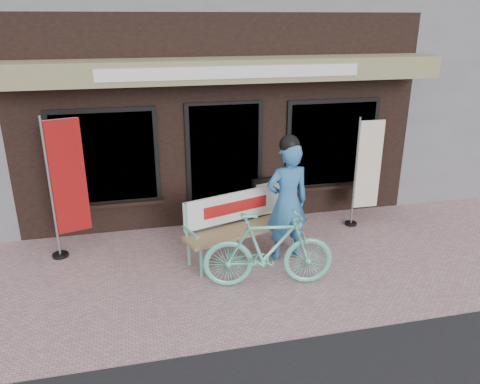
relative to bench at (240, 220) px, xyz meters
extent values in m
plane|color=#C3959A|center=(0.03, -0.70, -0.59)|extent=(70.00, 70.00, 0.00)
cube|color=black|center=(0.03, 4.30, 1.21)|extent=(7.00, 6.00, 3.60)
cube|color=gray|center=(0.03, 0.95, 2.16)|extent=(7.00, 0.80, 0.35)
cube|color=white|center=(0.03, 0.54, 2.16)|extent=(4.00, 0.02, 0.18)
cube|color=black|center=(0.03, 1.28, 0.51)|extent=(1.20, 0.06, 2.10)
cube|color=black|center=(0.03, 1.27, 0.51)|extent=(1.35, 0.04, 2.20)
cube|color=black|center=(-1.97, 1.28, 0.76)|extent=(1.60, 0.06, 1.50)
cube|color=black|center=(2.03, 1.28, 0.76)|extent=(1.60, 0.06, 1.50)
cube|color=black|center=(-1.97, 1.27, 0.76)|extent=(1.75, 0.04, 1.65)
cube|color=black|center=(2.03, 1.27, 0.76)|extent=(1.75, 0.04, 1.65)
cube|color=black|center=(-1.97, 1.22, -0.04)|extent=(1.80, 0.18, 0.06)
cube|color=black|center=(2.03, 1.22, -0.04)|extent=(1.80, 0.18, 0.06)
cube|color=#59595B|center=(0.03, 1.05, -0.51)|extent=(1.30, 0.45, 0.15)
cylinder|color=#67C9AF|center=(-0.69, -0.54, -0.37)|extent=(0.06, 0.06, 0.43)
cylinder|color=#67C9AF|center=(-0.82, -0.15, -0.37)|extent=(0.06, 0.06, 0.43)
cylinder|color=#67C9AF|center=(0.88, -0.03, -0.37)|extent=(0.06, 0.06, 0.43)
cylinder|color=#67C9AF|center=(0.75, 0.36, -0.37)|extent=(0.06, 0.06, 0.43)
cube|color=#A08357|center=(0.03, -0.09, -0.13)|extent=(1.91, 1.01, 0.05)
cylinder|color=#67C9AF|center=(-0.84, -0.16, 0.13)|extent=(0.06, 0.06, 0.57)
cylinder|color=#67C9AF|center=(0.77, 0.36, 0.13)|extent=(0.06, 0.06, 0.57)
cube|color=white|center=(-0.04, 0.12, 0.18)|extent=(1.68, 0.58, 0.46)
cube|color=#B21414|center=(-0.03, 0.10, 0.18)|extent=(1.06, 0.35, 0.19)
cylinder|color=#67C9AF|center=(-0.80, -0.36, 0.05)|extent=(0.18, 0.44, 0.04)
cylinder|color=#67C9AF|center=(0.86, 0.18, 0.05)|extent=(0.18, 0.44, 0.04)
imported|color=teal|center=(0.68, -0.24, 0.33)|extent=(0.70, 0.49, 1.84)
sphere|color=black|center=(0.68, -0.24, 1.22)|extent=(0.32, 0.32, 0.30)
imported|color=#67C9AF|center=(0.19, -0.96, -0.05)|extent=(1.87, 0.77, 1.09)
cylinder|color=gray|center=(-2.75, 0.56, 0.52)|extent=(0.05, 0.05, 2.23)
cylinder|color=gray|center=(-2.51, 0.63, 1.56)|extent=(0.49, 0.17, 0.02)
cube|color=#9E1112|center=(-2.49, 0.64, 0.68)|extent=(0.49, 0.18, 1.77)
cylinder|color=black|center=(-2.75, 0.56, -0.56)|extent=(0.30, 0.30, 0.05)
cylinder|color=gray|center=(2.22, 0.64, 0.39)|extent=(0.03, 0.03, 1.97)
cylinder|color=gray|center=(2.44, 0.64, 1.31)|extent=(0.45, 0.03, 0.02)
cube|color=beige|center=(2.46, 0.64, 0.53)|extent=(0.45, 0.03, 1.56)
cylinder|color=black|center=(2.22, 0.64, -0.57)|extent=(0.22, 0.22, 0.04)
cube|color=black|center=(0.64, 0.86, -0.12)|extent=(0.48, 0.20, 0.94)
cube|color=beige|center=(0.66, 0.81, -0.01)|extent=(0.39, 0.13, 0.57)
camera|label=1|loc=(-1.48, -6.42, 2.92)|focal=35.00mm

